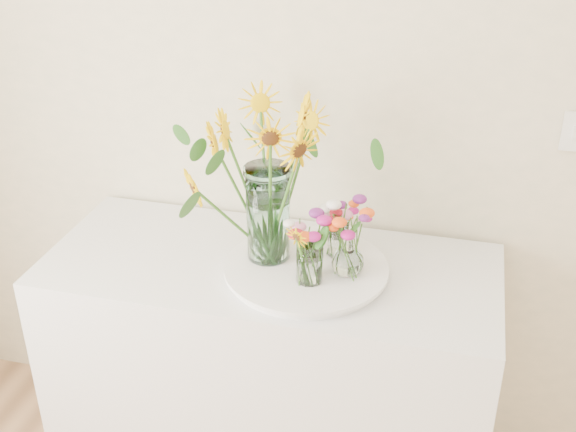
# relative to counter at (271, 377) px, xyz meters

# --- Properties ---
(counter) EXTENTS (1.40, 0.60, 0.90)m
(counter) POSITION_rel_counter_xyz_m (0.00, 0.00, 0.00)
(counter) COLOR white
(counter) RESTS_ON ground_plane
(tray) EXTENTS (0.47, 0.47, 0.02)m
(tray) POSITION_rel_counter_xyz_m (0.12, -0.03, 0.46)
(tray) COLOR white
(tray) RESTS_ON counter
(mason_jar) EXTENTS (0.14, 0.14, 0.30)m
(mason_jar) POSITION_rel_counter_xyz_m (-0.00, -0.00, 0.63)
(mason_jar) COLOR #B0E5DB
(mason_jar) RESTS_ON tray
(sunflower_bouquet) EXTENTS (0.86, 0.86, 0.52)m
(sunflower_bouquet) POSITION_rel_counter_xyz_m (-0.00, -0.00, 0.73)
(sunflower_bouquet) COLOR yellow
(sunflower_bouquet) RESTS_ON tray
(small_vase_a) EXTENTS (0.08, 0.08, 0.13)m
(small_vase_a) POSITION_rel_counter_xyz_m (0.15, -0.11, 0.54)
(small_vase_a) COLOR white
(small_vase_a) RESTS_ON tray
(wildflower_posy_a) EXTENTS (0.18, 0.18, 0.22)m
(wildflower_posy_a) POSITION_rel_counter_xyz_m (0.15, -0.11, 0.59)
(wildflower_posy_a) COLOR #FB5215
(wildflower_posy_a) RESTS_ON tray
(small_vase_b) EXTENTS (0.13, 0.13, 0.14)m
(small_vase_b) POSITION_rel_counter_xyz_m (0.25, -0.04, 0.54)
(small_vase_b) COLOR white
(small_vase_b) RESTS_ON tray
(wildflower_posy_b) EXTENTS (0.23, 0.23, 0.23)m
(wildflower_posy_b) POSITION_rel_counter_xyz_m (0.25, -0.04, 0.59)
(wildflower_posy_b) COLOR #FB5215
(wildflower_posy_b) RESTS_ON tray
(small_vase_c) EXTENTS (0.08, 0.08, 0.11)m
(small_vase_c) POSITION_rel_counter_xyz_m (0.20, 0.06, 0.53)
(small_vase_c) COLOR white
(small_vase_c) RESTS_ON tray
(wildflower_posy_c) EXTENTS (0.18, 0.18, 0.20)m
(wildflower_posy_c) POSITION_rel_counter_xyz_m (0.20, 0.06, 0.57)
(wildflower_posy_c) COLOR #FB5215
(wildflower_posy_c) RESTS_ON tray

